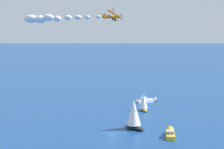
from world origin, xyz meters
The scene contains 8 objects.
ground_plane centered at (0.00, 0.00, 0.00)m, with size 2000.00×2000.00×0.00m, color navy.
sailboat_near_centre centered at (-37.54, -7.43, 3.90)m, with size 5.76×6.20×8.54m.
motorboat_far_port centered at (-56.04, -14.80, 0.87)m, with size 11.13×7.86×3.23m.
sailboat_far_stbd centered at (-9.08, 3.53, 5.54)m, with size 6.41×9.78×12.14m.
motorboat_trailing centered at (-8.58, 18.07, 0.84)m, with size 10.90×7.07×3.12m.
biplane_lead centered at (-0.07, 0.28, 40.17)m, with size 7.51×6.94×3.68m.
wingwalker_lead centered at (-0.50, 0.23, 42.32)m, with size 0.91×0.26×1.79m.
smoke_trail_lead centered at (3.60, -26.78, 39.90)m, with size 7.04×31.99×3.72m.
Camera 1 is at (101.72, 65.32, 35.54)m, focal length 57.47 mm.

